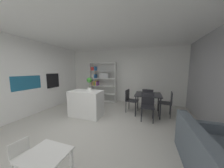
% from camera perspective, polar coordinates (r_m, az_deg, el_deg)
% --- Properties ---
extents(ground_plane, '(8.87, 8.87, 0.00)m').
position_cam_1_polar(ground_plane, '(3.47, -10.42, -21.01)').
color(ground_plane, beige).
extents(ceiling_slab, '(6.46, 5.83, 0.06)m').
position_cam_1_polar(ceiling_slab, '(3.26, -11.64, 27.34)').
color(ceiling_slab, white).
rests_on(ceiling_slab, ground_plane).
extents(back_partition, '(6.46, 0.06, 2.73)m').
position_cam_1_polar(back_partition, '(5.75, 3.41, 4.52)').
color(back_partition, silver).
rests_on(back_partition, ground_plane).
extents(tall_cabinet_run_left, '(0.66, 5.26, 2.73)m').
position_cam_1_polar(tall_cabinet_run_left, '(5.11, -39.90, 2.54)').
color(tall_cabinet_run_left, white).
rests_on(tall_cabinet_run_left, ground_plane).
extents(cabinet_niche_splashback, '(0.01, 0.98, 0.48)m').
position_cam_1_polar(cabinet_niche_splashback, '(4.81, -38.33, 0.51)').
color(cabinet_niche_splashback, '#1E6084').
rests_on(cabinet_niche_splashback, ground_plane).
extents(built_in_oven, '(0.06, 0.60, 0.62)m').
position_cam_1_polar(built_in_oven, '(5.45, -28.77, 1.63)').
color(built_in_oven, black).
rests_on(built_in_oven, ground_plane).
extents(kitchen_island, '(1.13, 0.65, 0.91)m').
position_cam_1_polar(kitchen_island, '(4.04, -13.49, -9.92)').
color(kitchen_island, white).
rests_on(kitchen_island, ground_plane).
extents(potted_plant_on_island, '(0.18, 0.18, 0.47)m').
position_cam_1_polar(potted_plant_on_island, '(3.93, -11.94, 0.69)').
color(potted_plant_on_island, white).
rests_on(potted_plant_on_island, kitchen_island).
extents(open_bookshelf, '(1.42, 0.35, 2.03)m').
position_cam_1_polar(open_bookshelf, '(5.72, -5.42, 2.23)').
color(open_bookshelf, white).
rests_on(open_bookshelf, ground_plane).
extents(child_table, '(0.58, 0.50, 0.49)m').
position_cam_1_polar(child_table, '(2.03, -31.57, -30.90)').
color(child_table, white).
rests_on(child_table, ground_plane).
extents(child_chair_left, '(0.30, 0.30, 0.55)m').
position_cam_1_polar(child_chair_left, '(2.43, -39.75, -27.34)').
color(child_chair_left, white).
rests_on(child_chair_left, ground_plane).
extents(dining_table, '(0.92, 0.93, 0.76)m').
position_cam_1_polar(dining_table, '(4.27, 18.51, -6.14)').
color(dining_table, '#232328').
rests_on(dining_table, ground_plane).
extents(dining_chair_window_side, '(0.48, 0.46, 0.88)m').
position_cam_1_polar(dining_chair_window_side, '(4.34, 27.43, -8.20)').
color(dining_chair_window_side, '#232328').
rests_on(dining_chair_window_side, ground_plane).
extents(dining_chair_far, '(0.46, 0.46, 0.87)m').
position_cam_1_polar(dining_chair_far, '(4.78, 18.40, -6.52)').
color(dining_chair_far, '#232328').
rests_on(dining_chair_far, ground_plane).
extents(dining_chair_island_side, '(0.49, 0.50, 0.88)m').
position_cam_1_polar(dining_chair_island_side, '(4.36, 9.46, -7.53)').
color(dining_chair_island_side, '#232328').
rests_on(dining_chair_island_side, ground_plane).
extents(dining_chair_near, '(0.42, 0.44, 0.89)m').
position_cam_1_polar(dining_chair_near, '(3.83, 18.36, -9.90)').
color(dining_chair_near, '#232328').
rests_on(dining_chair_near, ground_plane).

